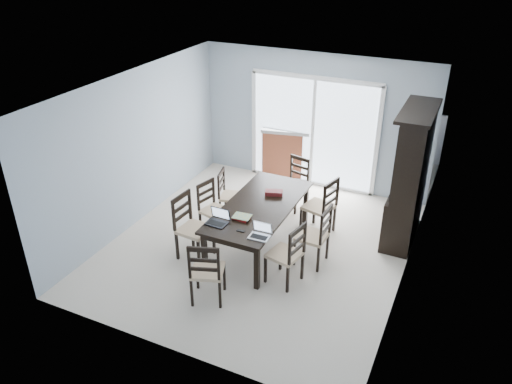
# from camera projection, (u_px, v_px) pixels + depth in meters

# --- Properties ---
(floor) EXTENTS (5.00, 5.00, 0.00)m
(floor) POSITION_uv_depth(u_px,v_px,m) (259.00, 245.00, 8.07)
(floor) COLOR beige
(floor) RESTS_ON ground
(ceiling) EXTENTS (5.00, 5.00, 0.00)m
(ceiling) POSITION_uv_depth(u_px,v_px,m) (260.00, 88.00, 6.85)
(ceiling) COLOR white
(ceiling) RESTS_ON back_wall
(back_wall) EXTENTS (4.50, 0.02, 2.60)m
(back_wall) POSITION_uv_depth(u_px,v_px,m) (314.00, 121.00, 9.47)
(back_wall) COLOR #93A2B0
(back_wall) RESTS_ON floor
(wall_left) EXTENTS (0.02, 5.00, 2.60)m
(wall_left) POSITION_uv_depth(u_px,v_px,m) (137.00, 148.00, 8.30)
(wall_left) COLOR #93A2B0
(wall_left) RESTS_ON floor
(wall_right) EXTENTS (0.02, 5.00, 2.60)m
(wall_right) POSITION_uv_depth(u_px,v_px,m) (413.00, 204.00, 6.63)
(wall_right) COLOR #93A2B0
(wall_right) RESTS_ON floor
(balcony) EXTENTS (4.50, 2.00, 0.10)m
(balcony) POSITION_uv_depth(u_px,v_px,m) (326.00, 166.00, 10.90)
(balcony) COLOR gray
(balcony) RESTS_ON ground
(railing) EXTENTS (4.50, 0.06, 1.10)m
(railing) POSITION_uv_depth(u_px,v_px,m) (341.00, 125.00, 11.42)
(railing) COLOR #99999E
(railing) RESTS_ON balcony
(dining_table) EXTENTS (1.00, 2.20, 0.75)m
(dining_table) POSITION_uv_depth(u_px,v_px,m) (259.00, 209.00, 7.76)
(dining_table) COLOR black
(dining_table) RESTS_ON floor
(china_hutch) EXTENTS (0.50, 1.38, 2.20)m
(china_hutch) POSITION_uv_depth(u_px,v_px,m) (410.00, 178.00, 7.82)
(china_hutch) COLOR black
(china_hutch) RESTS_ON floor
(sliding_door) EXTENTS (2.52, 0.05, 2.18)m
(sliding_door) POSITION_uv_depth(u_px,v_px,m) (313.00, 132.00, 9.55)
(sliding_door) COLOR silver
(sliding_door) RESTS_ON floor
(chair_left_near) EXTENTS (0.50, 0.48, 1.19)m
(chair_left_near) POSITION_uv_depth(u_px,v_px,m) (189.00, 220.00, 7.56)
(chair_left_near) COLOR black
(chair_left_near) RESTS_ON floor
(chair_left_mid) EXTENTS (0.49, 0.48, 1.05)m
(chair_left_mid) POSITION_uv_depth(u_px,v_px,m) (211.00, 203.00, 8.19)
(chair_left_mid) COLOR black
(chair_left_mid) RESTS_ON floor
(chair_left_far) EXTENTS (0.47, 0.46, 1.02)m
(chair_left_far) POSITION_uv_depth(u_px,v_px,m) (227.00, 190.00, 8.63)
(chair_left_far) COLOR black
(chair_left_far) RESTS_ON floor
(chair_right_near) EXTENTS (0.51, 0.50, 1.12)m
(chair_right_near) POSITION_uv_depth(u_px,v_px,m) (290.00, 249.00, 6.94)
(chair_right_near) COLOR black
(chair_right_near) RESTS_ON floor
(chair_right_mid) EXTENTS (0.46, 0.45, 1.13)m
(chair_right_mid) POSITION_uv_depth(u_px,v_px,m) (318.00, 230.00, 7.36)
(chair_right_mid) COLOR black
(chair_right_mid) RESTS_ON floor
(chair_right_far) EXTENTS (0.55, 0.54, 1.18)m
(chair_right_far) POSITION_uv_depth(u_px,v_px,m) (324.00, 201.00, 8.09)
(chair_right_far) COLOR black
(chair_right_far) RESTS_ON floor
(chair_end_near) EXTENTS (0.54, 0.55, 1.13)m
(chair_end_near) POSITION_uv_depth(u_px,v_px,m) (206.00, 267.00, 6.57)
(chair_end_near) COLOR black
(chair_end_near) RESTS_ON floor
(chair_end_far) EXTENTS (0.49, 0.50, 1.08)m
(chair_end_far) POSITION_uv_depth(u_px,v_px,m) (296.00, 177.00, 8.98)
(chair_end_far) COLOR black
(chair_end_far) RESTS_ON floor
(laptop_dark) EXTENTS (0.31, 0.22, 0.21)m
(laptop_dark) POSITION_uv_depth(u_px,v_px,m) (216.00, 221.00, 7.20)
(laptop_dark) COLOR black
(laptop_dark) RESTS_ON dining_table
(laptop_silver) EXTENTS (0.29, 0.21, 0.20)m
(laptop_silver) POSITION_uv_depth(u_px,v_px,m) (259.00, 235.00, 6.88)
(laptop_silver) COLOR #B4B4B6
(laptop_silver) RESTS_ON dining_table
(book_stack) EXTENTS (0.28, 0.22, 0.04)m
(book_stack) POSITION_uv_depth(u_px,v_px,m) (242.00, 217.00, 7.35)
(book_stack) COLOR maroon
(book_stack) RESTS_ON dining_table
(cell_phone) EXTENTS (0.12, 0.06, 0.01)m
(cell_phone) POSITION_uv_depth(u_px,v_px,m) (241.00, 231.00, 7.05)
(cell_phone) COLOR black
(cell_phone) RESTS_ON dining_table
(game_box) EXTENTS (0.31, 0.22, 0.07)m
(game_box) POSITION_uv_depth(u_px,v_px,m) (274.00, 193.00, 8.00)
(game_box) COLOR #480E16
(game_box) RESTS_ON dining_table
(hot_tub) EXTENTS (2.34, 2.17, 1.04)m
(hot_tub) POSITION_uv_depth(u_px,v_px,m) (315.00, 142.00, 10.60)
(hot_tub) COLOR brown
(hot_tub) RESTS_ON balcony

